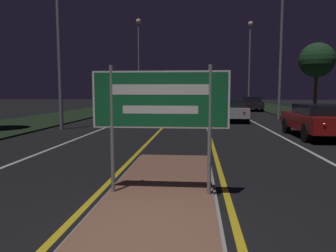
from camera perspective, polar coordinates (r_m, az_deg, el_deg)
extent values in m
cube|color=#999993|center=(5.94, -1.32, -12.24)|extent=(2.00, 7.14, 0.05)
cube|color=brown|center=(5.93, -1.32, -12.01)|extent=(1.88, 7.02, 0.10)
cube|color=black|center=(25.76, -18.07, 1.54)|extent=(5.00, 100.00, 0.08)
cube|color=black|center=(25.29, 25.63, 1.17)|extent=(5.00, 100.00, 0.08)
cube|color=gold|center=(28.73, 1.47, 2.18)|extent=(0.12, 70.00, 0.01)
cube|color=gold|center=(28.68, 6.21, 2.14)|extent=(0.12, 70.00, 0.01)
cube|color=silver|center=(29.08, -4.47, 2.21)|extent=(0.12, 70.00, 0.01)
cube|color=silver|center=(28.90, 12.20, 2.07)|extent=(0.12, 70.00, 0.01)
cube|color=silver|center=(29.73, -10.18, 2.21)|extent=(0.10, 70.00, 0.01)
cube|color=silver|center=(29.42, 18.01, 1.98)|extent=(0.10, 70.00, 0.01)
cylinder|color=gray|center=(5.84, -9.70, -0.62)|extent=(0.07, 0.07, 2.24)
cylinder|color=gray|center=(5.65, 7.28, -0.80)|extent=(0.07, 0.07, 2.24)
cube|color=#146033|center=(5.64, -1.36, 4.62)|extent=(2.37, 0.04, 0.98)
cube|color=white|center=(5.62, -1.39, 4.61)|extent=(2.37, 0.00, 0.98)
cube|color=#146033|center=(5.62, -1.39, 4.61)|extent=(2.30, 0.01, 0.92)
cube|color=white|center=(5.61, -1.40, 6.37)|extent=(1.66, 0.01, 0.18)
cube|color=white|center=(5.62, -1.39, 2.86)|extent=(1.30, 0.01, 0.14)
cylinder|color=gray|center=(17.45, -18.51, 14.96)|extent=(0.18, 0.18, 9.42)
cylinder|color=gray|center=(39.05, -5.10, 10.36)|extent=(0.18, 0.18, 9.84)
sphere|color=beige|center=(39.78, -5.17, 17.70)|extent=(0.59, 0.59, 0.59)
cylinder|color=gray|center=(24.36, 19.02, 11.26)|extent=(0.18, 0.18, 8.56)
cylinder|color=gray|center=(38.90, 13.99, 9.86)|extent=(0.18, 0.18, 9.34)
sphere|color=beige|center=(39.54, 14.17, 16.87)|extent=(0.56, 0.56, 0.56)
cube|color=maroon|center=(14.90, 24.68, 0.71)|extent=(1.88, 4.49, 0.62)
cube|color=black|center=(14.62, 25.12, 2.61)|extent=(1.65, 2.34, 0.40)
sphere|color=red|center=(12.61, 25.57, 0.17)|extent=(0.14, 0.14, 0.14)
cylinder|color=black|center=(15.99, 19.93, 0.10)|extent=(0.22, 0.70, 0.70)
cylinder|color=black|center=(16.54, 25.96, 0.04)|extent=(0.22, 0.70, 0.70)
cylinder|color=black|center=(13.33, 22.98, -1.12)|extent=(0.22, 0.70, 0.70)
cube|color=#B7B7BC|center=(21.48, 10.89, 2.49)|extent=(1.79, 4.22, 0.60)
cube|color=black|center=(21.21, 10.99, 3.94)|extent=(1.58, 2.19, 0.51)
sphere|color=red|center=(19.35, 9.88, 2.36)|extent=(0.14, 0.14, 0.14)
sphere|color=red|center=(19.47, 13.14, 2.32)|extent=(0.14, 0.14, 0.14)
cylinder|color=black|center=(22.74, 8.40, 1.96)|extent=(0.22, 0.66, 0.66)
cylinder|color=black|center=(22.90, 12.68, 1.90)|extent=(0.22, 0.66, 0.66)
cylinder|color=black|center=(20.13, 8.82, 1.45)|extent=(0.22, 0.66, 0.66)
cylinder|color=black|center=(20.31, 13.64, 1.39)|extent=(0.22, 0.66, 0.66)
cube|color=black|center=(34.23, 14.20, 3.67)|extent=(1.79, 4.68, 0.63)
cube|color=black|center=(33.94, 14.30, 4.58)|extent=(1.57, 2.43, 0.48)
sphere|color=red|center=(31.85, 13.88, 3.67)|extent=(0.14, 0.14, 0.14)
sphere|color=red|center=(32.04, 15.84, 3.63)|extent=(0.14, 0.14, 0.14)
cylinder|color=black|center=(35.55, 12.46, 3.28)|extent=(0.22, 0.65, 0.65)
cylinder|color=black|center=(35.81, 15.18, 3.23)|extent=(0.22, 0.65, 0.65)
cylinder|color=black|center=(32.68, 13.11, 3.05)|extent=(0.22, 0.65, 0.65)
cylinder|color=black|center=(32.96, 16.05, 2.99)|extent=(0.22, 0.65, 0.65)
cube|color=navy|center=(19.26, -5.27, 2.07)|extent=(1.81, 4.08, 0.58)
cube|color=black|center=(19.47, -5.15, 3.67)|extent=(1.59, 2.12, 0.49)
sphere|color=white|center=(17.40, -8.29, 1.86)|extent=(0.14, 0.14, 0.14)
sphere|color=white|center=(17.18, -4.64, 1.85)|extent=(0.14, 0.14, 0.14)
cylinder|color=black|center=(18.23, -8.65, 0.89)|extent=(0.22, 0.60, 0.60)
cylinder|color=black|center=(17.90, -3.26, 0.86)|extent=(0.22, 0.60, 0.60)
cylinder|color=black|center=(20.69, -6.99, 1.51)|extent=(0.22, 0.60, 0.60)
cylinder|color=black|center=(20.40, -2.22, 1.48)|extent=(0.22, 0.60, 0.60)
cube|color=maroon|center=(28.59, -1.62, 3.49)|extent=(1.72, 4.09, 0.66)
cube|color=black|center=(28.82, -1.57, 4.67)|extent=(1.52, 2.13, 0.51)
sphere|color=white|center=(26.65, -3.28, 3.48)|extent=(0.14, 0.14, 0.14)
sphere|color=white|center=(26.52, -0.99, 3.48)|extent=(0.14, 0.14, 0.14)
cylinder|color=black|center=(27.46, -3.64, 2.69)|extent=(0.22, 0.67, 0.67)
cylinder|color=black|center=(27.26, -0.22, 2.67)|extent=(0.22, 0.67, 0.67)
cylinder|color=black|center=(29.97, -2.90, 2.96)|extent=(0.22, 0.67, 0.67)
cylinder|color=black|center=(29.79, 0.23, 2.95)|extent=(0.22, 0.67, 0.67)
cube|color=navy|center=(43.82, 1.14, 4.30)|extent=(1.85, 4.26, 0.66)
cube|color=black|center=(44.06, 1.17, 5.05)|extent=(1.63, 2.21, 0.49)
sphere|color=white|center=(41.76, 0.15, 4.33)|extent=(0.14, 0.14, 0.14)
sphere|color=white|center=(41.67, 1.73, 4.32)|extent=(0.14, 0.14, 0.14)
cylinder|color=black|center=(42.58, -0.18, 3.81)|extent=(0.22, 0.62, 0.62)
cylinder|color=black|center=(42.46, 2.21, 3.80)|extent=(0.22, 0.62, 0.62)
cylinder|color=black|center=(45.21, 0.13, 3.93)|extent=(0.22, 0.62, 0.62)
cylinder|color=black|center=(45.09, 2.38, 3.92)|extent=(0.22, 0.62, 0.62)
cylinder|color=#4C3823|center=(27.59, 24.29, 5.43)|extent=(0.24, 0.24, 3.62)
sphere|color=#1E4223|center=(27.70, 24.50, 10.40)|extent=(2.63, 2.63, 2.63)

